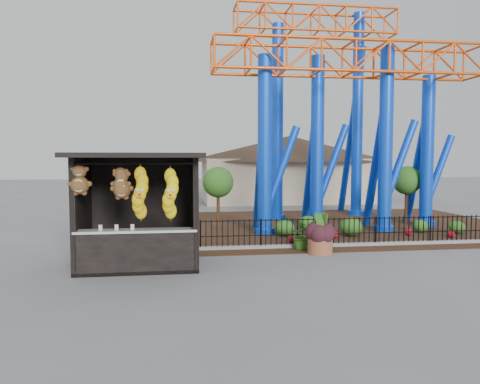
{
  "coord_description": "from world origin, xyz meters",
  "views": [
    {
      "loc": [
        -2.01,
        -12.06,
        2.96
      ],
      "look_at": [
        -0.11,
        1.5,
        2.0
      ],
      "focal_mm": 35.0,
      "sensor_mm": 36.0,
      "label": 1
    }
  ],
  "objects": [
    {
      "name": "planter_foliage",
      "position": [
        2.49,
        1.96,
        0.87
      ],
      "size": [
        0.7,
        0.7,
        0.64
      ],
      "primitive_type": "ellipsoid",
      "color": "black",
      "rests_on": "terracotta_planter"
    },
    {
      "name": "landscaping",
      "position": [
        4.82,
        5.43,
        0.31
      ],
      "size": [
        7.63,
        3.4,
        0.7
      ],
      "color": "#2B5D1B",
      "rests_on": "mulch_bed"
    },
    {
      "name": "ground",
      "position": [
        0.0,
        0.0,
        0.0
      ],
      "size": [
        120.0,
        120.0,
        0.0
      ],
      "primitive_type": "plane",
      "color": "slate",
      "rests_on": "ground"
    },
    {
      "name": "picket_fence",
      "position": [
        4.9,
        3.0,
        0.5
      ],
      "size": [
        12.2,
        0.06,
        1.0
      ],
      "primitive_type": null,
      "color": "black",
      "rests_on": "ground"
    },
    {
      "name": "roller_coaster",
      "position": [
        5.12,
        8.23,
        6.44
      ],
      "size": [
        11.0,
        6.37,
        10.82
      ],
      "color": "blue",
      "rests_on": "ground"
    },
    {
      "name": "pavilion",
      "position": [
        6.0,
        20.0,
        3.07
      ],
      "size": [
        15.0,
        15.0,
        4.8
      ],
      "color": "#BFAD8C",
      "rests_on": "ground"
    },
    {
      "name": "prize_booth",
      "position": [
        -3.02,
        0.91,
        1.53
      ],
      "size": [
        3.5,
        3.4,
        3.12
      ],
      "color": "black",
      "rests_on": "ground"
    },
    {
      "name": "potted_plant",
      "position": [
        2.11,
        2.7,
        0.46
      ],
      "size": [
        0.97,
        0.89,
        0.92
      ],
      "primitive_type": "imported",
      "rotation": [
        0.0,
        0.0,
        -0.23
      ],
      "color": "#1A5519",
      "rests_on": "ground"
    },
    {
      "name": "curb",
      "position": [
        4.0,
        3.0,
        0.06
      ],
      "size": [
        18.0,
        0.18,
        0.12
      ],
      "primitive_type": "cube",
      "color": "gray",
      "rests_on": "ground"
    },
    {
      "name": "terracotta_planter",
      "position": [
        2.49,
        1.96,
        0.28
      ],
      "size": [
        0.83,
        0.83,
        0.55
      ],
      "primitive_type": "cylinder",
      "rotation": [
        0.0,
        0.0,
        -0.07
      ],
      "color": "#945435",
      "rests_on": "ground"
    },
    {
      "name": "mulch_bed",
      "position": [
        4.0,
        8.0,
        0.01
      ],
      "size": [
        18.0,
        12.0,
        0.02
      ],
      "primitive_type": "cube",
      "color": "#331E11",
      "rests_on": "ground"
    }
  ]
}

